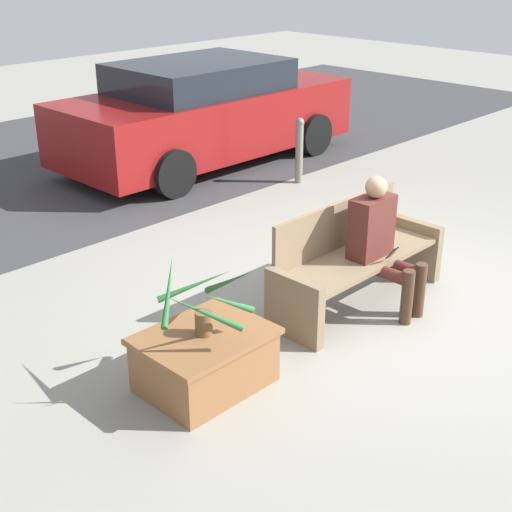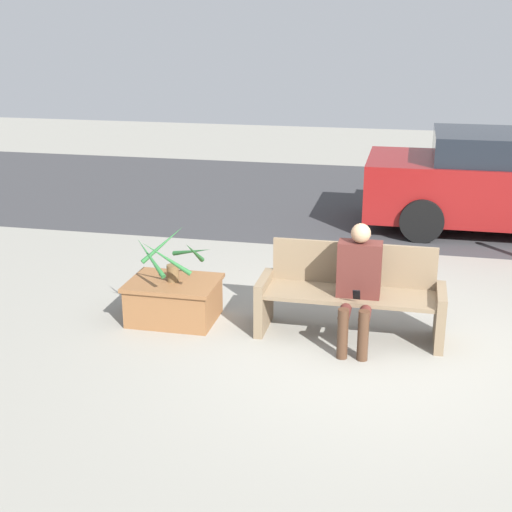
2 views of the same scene
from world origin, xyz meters
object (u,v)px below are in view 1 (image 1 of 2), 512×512
person_seated (380,238)px  planter_box (205,358)px  bench (354,258)px  parked_car (205,112)px  bollard_post (299,149)px  potted_plant (205,302)px

person_seated → planter_box: 1.97m
bench → planter_box: 1.85m
parked_car → bollard_post: (0.21, -1.63, -0.27)m
parked_car → person_seated: bearing=-113.9°
bench → bollard_post: size_ratio=2.08×
bench → person_seated: (0.08, -0.21, 0.23)m
parked_car → bollard_post: 1.67m
potted_plant → parked_car: bearing=48.1°
bench → parked_car: 4.76m
person_seated → potted_plant: person_seated is taller
planter_box → parked_car: (3.91, 4.34, 0.50)m
bench → potted_plant: potted_plant is taller
bench → planter_box: (-1.84, -0.06, -0.18)m
potted_plant → parked_car: 5.84m
parked_car → potted_plant: bearing=-131.9°
bench → planter_box: bench is taller
bench → person_seated: size_ratio=1.54×
bench → person_seated: 0.32m
person_seated → potted_plant: size_ratio=1.51×
bench → potted_plant: bearing=-177.9°
planter_box → bollard_post: (4.12, 2.70, 0.22)m
bench → bollard_post: 3.48m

